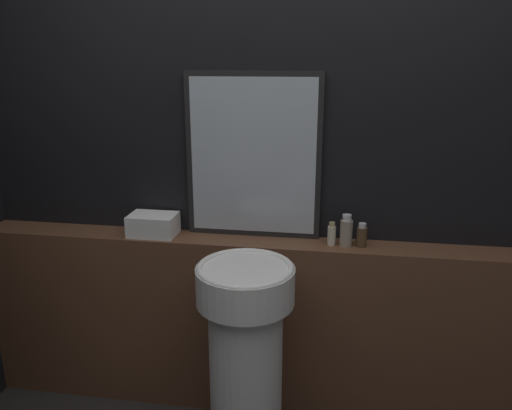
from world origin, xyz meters
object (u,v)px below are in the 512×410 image
towel_stack (153,225)px  lotion_bottle (362,236)px  mirror (253,157)px  pedestal_sink (246,356)px  conditioner_bottle (346,231)px  shampoo_bottle (332,234)px

towel_stack → lotion_bottle: lotion_bottle is taller
towel_stack → mirror: bearing=8.8°
pedestal_sink → mirror: size_ratio=1.21×
pedestal_sink → conditioner_bottle: (0.40, 0.36, 0.45)m
mirror → lotion_bottle: mirror is taller
pedestal_sink → conditioner_bottle: size_ratio=6.29×
lotion_bottle → towel_stack: bearing=180.0°
shampoo_bottle → conditioner_bottle: bearing=0.0°
mirror → pedestal_sink: bearing=-84.8°
towel_stack → shampoo_bottle: (0.84, 0.00, -0.00)m
shampoo_bottle → towel_stack: bearing=180.0°
lotion_bottle → conditioner_bottle: bearing=180.0°
conditioner_bottle → pedestal_sink: bearing=-137.5°
mirror → shampoo_bottle: 0.50m
mirror → towel_stack: (-0.47, -0.07, -0.33)m
pedestal_sink → shampoo_bottle: size_ratio=8.57×
mirror → towel_stack: size_ratio=3.41×
pedestal_sink → conditioner_bottle: conditioner_bottle is taller
mirror → shampoo_bottle: (0.37, -0.07, -0.33)m
pedestal_sink → towel_stack: bearing=144.7°
mirror → lotion_bottle: bearing=-8.3°
mirror → towel_stack: 0.58m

